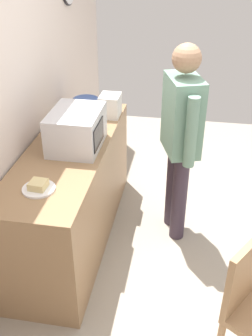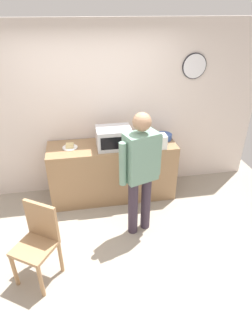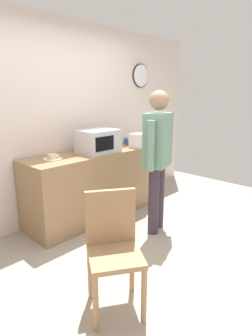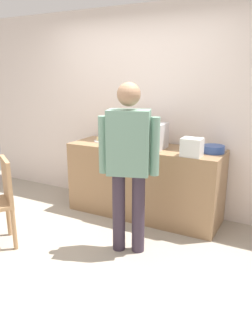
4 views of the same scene
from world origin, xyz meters
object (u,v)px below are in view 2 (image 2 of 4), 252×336
Objects in this scene: spoon_utensil at (143,142)px; toaster at (159,141)px; fork_utensil at (162,134)px; wooden_chair at (38,240)px; sandwich_plate at (70,147)px; microwave at (114,138)px; person_standing at (141,168)px; salad_bowl at (164,137)px.

toaster is at bearing -52.24° from spoon_utensil.
wooden_chair is (-1.87, -1.68, -0.39)m from fork_utensil.
sandwich_plate is 1.11m from spoon_utensil.
microwave is 0.66m from sandwich_plate.
person_standing is at bearing -45.90° from sandwich_plate.
salad_bowl is at bearing 9.46° from spoon_utensil.
toaster is at bearing 35.82° from wooden_chair.
toaster is 0.23× the size of wooden_chair.
microwave is 0.53× the size of wooden_chair.
microwave is at bearing -169.42° from spoon_utensil.
fork_utensil is at bearing 22.37° from microwave.
sandwich_plate reaches higher than wooden_chair.
person_standing reaches higher than toaster.
fork_utensil is (0.84, 0.34, -0.15)m from microwave.
microwave reaches higher than fork_utensil.
toaster reaches higher than wooden_chair.
person_standing is (-0.59, -0.95, 0.04)m from salad_bowl.
sandwich_plate is at bearing -177.71° from salad_bowl.
fork_utensil is 0.45m from spoon_utensil.
salad_bowl is at bearing 58.22° from person_standing.
person_standing is (0.86, -0.89, 0.06)m from sandwich_plate.
sandwich_plate reaches higher than fork_utensil.
microwave is 0.84m from person_standing.
fork_utensil is (0.20, 0.48, -0.10)m from toaster.
microwave is 1.77m from wooden_chair.
microwave reaches higher than salad_bowl.
sandwich_plate is (-0.64, 0.09, -0.13)m from microwave.
wooden_chair is at bearing -137.93° from fork_utensil.
toaster is at bearing -121.02° from salad_bowl.
person_standing reaches higher than spoon_utensil.
salad_bowl is (1.45, 0.06, 0.02)m from sandwich_plate.
person_standing is (-0.42, -0.67, -0.02)m from toaster.
sandwich_plate is 1.24m from person_standing.
spoon_utensil is at bearing -145.03° from fork_utensil.
spoon_utensil is at bearing 43.60° from wooden_chair.
person_standing is at bearing -118.18° from fork_utensil.
wooden_chair is (-0.39, -1.43, -0.41)m from sandwich_plate.
microwave is 2.27× the size of toaster.
person_standing is (-0.61, -1.15, 0.08)m from fork_utensil.
toaster is 0.53m from fork_utensil.
microwave reaches higher than spoon_utensil.
spoon_utensil is 0.10× the size of person_standing.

